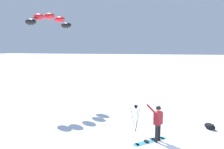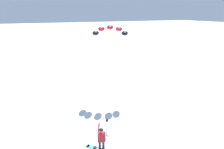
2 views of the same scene
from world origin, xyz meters
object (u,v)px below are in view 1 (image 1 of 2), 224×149
at_px(camera_tripod, 136,113).
at_px(gear_bag_large, 210,126).
at_px(snowboard, 150,141).
at_px(snowboarder, 158,120).
at_px(traction_kite, 49,20).

bearing_deg(camera_tripod, gear_bag_large, -68.54).
bearing_deg(snowboard, camera_tripod, 42.18).
bearing_deg(camera_tripod, snowboard, -137.82).
bearing_deg(snowboarder, traction_kite, 63.88).
distance_m(snowboarder, traction_kite, 10.43).
relative_size(snowboard, camera_tripod, 0.99).
height_order(snowboard, traction_kite, traction_kite).
distance_m(traction_kite, camera_tripod, 9.29).
relative_size(snowboard, traction_kite, 0.39).
height_order(traction_kite, camera_tripod, traction_kite).
relative_size(snowboarder, snowboard, 1.24).
bearing_deg(traction_kite, camera_tripod, -114.51).
xyz_separation_m(gear_bag_large, camera_tripod, (-1.45, 3.68, 0.84)).
xyz_separation_m(snowboarder, gear_bag_large, (2.25, -2.54, -0.88)).
bearing_deg(snowboard, traction_kite, 62.29).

